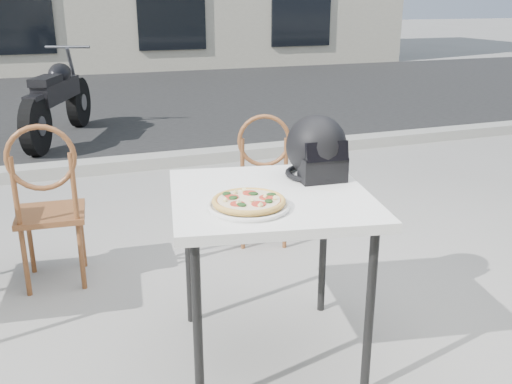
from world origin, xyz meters
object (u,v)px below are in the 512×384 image
object	(u,v)px
cafe_chair_side	(48,198)
cafe_table_main	(270,209)
cafe_chair_main	(263,173)
plate	(249,206)
motorcycle	(58,101)
helmet	(317,150)
pizza	(249,201)

from	to	relation	value
cafe_chair_side	cafe_table_main	bearing A→B (deg)	135.60
cafe_table_main	cafe_chair_side	world-z (taller)	cafe_chair_side
cafe_chair_main	cafe_chair_side	world-z (taller)	cafe_chair_side
plate	cafe_chair_main	distance (m)	1.54
cafe_table_main	cafe_chair_main	xyz separation A→B (m)	(0.44, 1.24, -0.23)
plate	cafe_chair_main	size ratio (longest dim) A/B	0.40
cafe_table_main	motorcycle	distance (m)	5.12
plate	cafe_chair_side	distance (m)	1.49
helmet	motorcycle	distance (m)	5.03
pizza	plate	bearing A→B (deg)	-123.80
cafe_table_main	plate	distance (m)	0.23
cafe_chair_main	cafe_table_main	bearing A→B (deg)	87.88
pizza	motorcycle	distance (m)	5.25
cafe_chair_main	cafe_chair_side	size ratio (longest dim) A/B	0.93
motorcycle	cafe_chair_main	bearing A→B (deg)	-51.67
cafe_table_main	helmet	xyz separation A→B (m)	(0.30, 0.15, 0.21)
helmet	cafe_chair_side	xyz separation A→B (m)	(-1.23, 0.94, -0.40)
pizza	cafe_chair_side	bearing A→B (deg)	122.21
cafe_chair_main	motorcycle	bearing A→B (deg)	-55.13
cafe_chair_main	motorcycle	distance (m)	4.00
motorcycle	plate	bearing A→B (deg)	-62.49
cafe_table_main	cafe_chair_side	bearing A→B (deg)	130.75
plate	cafe_chair_main	xyz separation A→B (m)	(0.60, 1.39, -0.31)
pizza	cafe_chair_main	xyz separation A→B (m)	(0.60, 1.39, -0.34)
cafe_chair_side	helmet	bearing A→B (deg)	147.69
plate	helmet	world-z (taller)	helmet
cafe_chair_side	motorcycle	world-z (taller)	motorcycle
helmet	cafe_chair_main	xyz separation A→B (m)	(0.15, 1.08, -0.43)
motorcycle	pizza	bearing A→B (deg)	-62.49
helmet	motorcycle	world-z (taller)	helmet
cafe_table_main	helmet	bearing A→B (deg)	26.99
plate	cafe_chair_side	size ratio (longest dim) A/B	0.37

